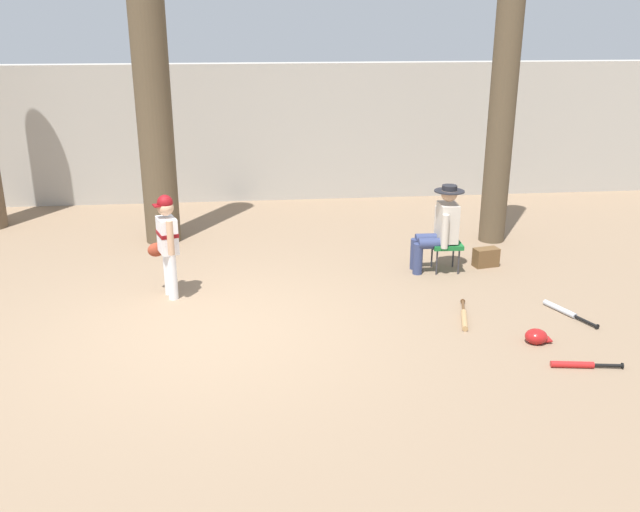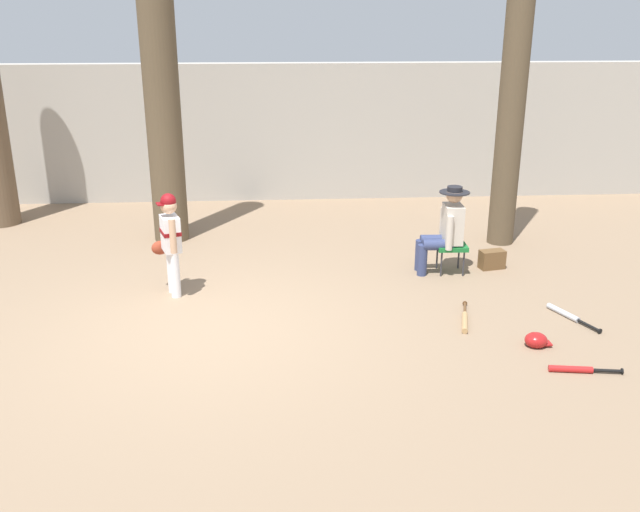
# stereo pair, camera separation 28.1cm
# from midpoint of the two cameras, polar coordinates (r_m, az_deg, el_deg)

# --- Properties ---
(ground_plane) EXTENTS (60.00, 60.00, 0.00)m
(ground_plane) POSITION_cam_midpoint_polar(r_m,az_deg,el_deg) (7.87, -7.97, -6.05)
(ground_plane) COLOR #897056
(concrete_back_wall) EXTENTS (18.00, 0.36, 2.50)m
(concrete_back_wall) POSITION_cam_midpoint_polar(r_m,az_deg,el_deg) (13.14, -6.54, 10.03)
(concrete_back_wall) COLOR #ADA89E
(concrete_back_wall) RESTS_ON ground
(tree_near_player) EXTENTS (0.76, 0.76, 5.67)m
(tree_near_player) POSITION_cam_midpoint_polar(r_m,az_deg,el_deg) (10.63, -12.22, 14.13)
(tree_near_player) COLOR brown
(tree_near_player) RESTS_ON ground
(tree_behind_spectator) EXTENTS (0.60, 0.60, 5.25)m
(tree_behind_spectator) POSITION_cam_midpoint_polar(r_m,az_deg,el_deg) (10.65, 16.35, 13.06)
(tree_behind_spectator) COLOR brown
(tree_behind_spectator) RESTS_ON ground
(young_ballplayer) EXTENTS (0.44, 0.56, 1.31)m
(young_ballplayer) POSITION_cam_midpoint_polar(r_m,az_deg,el_deg) (8.67, -11.33, 1.48)
(young_ballplayer) COLOR white
(young_ballplayer) RESTS_ON ground
(folding_stool) EXTENTS (0.41, 0.41, 0.41)m
(folding_stool) POSITION_cam_midpoint_polar(r_m,az_deg,el_deg) (9.55, 11.55, 0.73)
(folding_stool) COLOR #196B2D
(folding_stool) RESTS_ON ground
(seated_spectator) EXTENTS (0.67, 0.53, 1.20)m
(seated_spectator) POSITION_cam_midpoint_polar(r_m,az_deg,el_deg) (9.45, 11.08, 2.32)
(seated_spectator) COLOR navy
(seated_spectator) RESTS_ON ground
(handbag_beside_stool) EXTENTS (0.37, 0.24, 0.26)m
(handbag_beside_stool) POSITION_cam_midpoint_polar(r_m,az_deg,el_deg) (9.90, 14.75, -0.28)
(handbag_beside_stool) COLOR brown
(handbag_beside_stool) RESTS_ON ground
(bat_wood_tan) EXTENTS (0.27, 0.79, 0.07)m
(bat_wood_tan) POSITION_cam_midpoint_polar(r_m,az_deg,el_deg) (8.15, 12.79, -5.17)
(bat_wood_tan) COLOR tan
(bat_wood_tan) RESTS_ON ground
(bat_red_barrel) EXTENTS (0.71, 0.17, 0.07)m
(bat_red_barrel) POSITION_cam_midpoint_polar(r_m,az_deg,el_deg) (7.41, 21.38, -8.68)
(bat_red_barrel) COLOR red
(bat_red_barrel) RESTS_ON ground
(bat_aluminum_silver) EXTENTS (0.36, 0.77, 0.07)m
(bat_aluminum_silver) POSITION_cam_midpoint_polar(r_m,az_deg,el_deg) (8.63, 20.53, -4.55)
(bat_aluminum_silver) COLOR #B7BCC6
(bat_aluminum_silver) RESTS_ON ground
(batting_helmet_red) EXTENTS (0.28, 0.22, 0.16)m
(batting_helmet_red) POSITION_cam_midpoint_polar(r_m,az_deg,el_deg) (7.79, 18.35, -6.60)
(batting_helmet_red) COLOR #A81919
(batting_helmet_red) RESTS_ON ground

